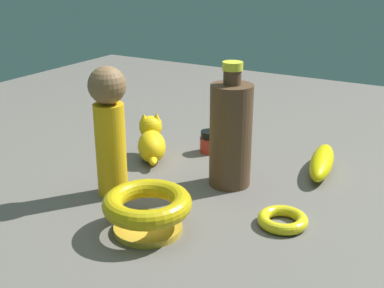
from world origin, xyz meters
The scene contains 8 objects.
ground centered at (0.00, 0.00, 0.00)m, with size 2.00×2.00×0.00m, color #5B5651.
cat_figurine centered at (0.14, -0.07, 0.04)m, with size 0.11×0.12×0.09m.
bangle centered at (-0.20, 0.06, 0.01)m, with size 0.08×0.08×0.02m, color gold.
bottle_tall centered at (-0.06, -0.04, 0.10)m, with size 0.08×0.08×0.24m.
person_figure_adult centered at (0.11, 0.10, 0.13)m, with size 0.07×0.07×0.24m.
bowl centered at (-0.02, 0.18, 0.04)m, with size 0.14×0.14×0.06m.
nail_polish_jar centered at (0.05, -0.17, 0.02)m, with size 0.04×0.04×0.05m.
banana centered at (-0.20, -0.19, 0.02)m, with size 0.18×0.04×0.04m, color #C8BA08.
Camera 1 is at (-0.44, 0.75, 0.41)m, focal length 46.69 mm.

